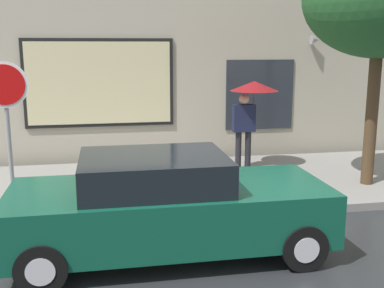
{
  "coord_description": "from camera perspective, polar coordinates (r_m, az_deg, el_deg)",
  "views": [
    {
      "loc": [
        -1.01,
        -6.43,
        2.95
      ],
      "look_at": [
        0.51,
        1.8,
        1.2
      ],
      "focal_mm": 44.13,
      "sensor_mm": 36.0,
      "label": 1
    }
  ],
  "objects": [
    {
      "name": "ground_plane",
      "position": [
        7.15,
        -1.43,
        -12.56
      ],
      "size": [
        60.0,
        60.0,
        0.0
      ],
      "primitive_type": "plane",
      "color": "#282B2D"
    },
    {
      "name": "pedestrian_with_umbrella",
      "position": [
        10.81,
        7.15,
        5.52
      ],
      "size": [
        1.1,
        1.1,
        2.02
      ],
      "color": "black",
      "rests_on": "sidewalk"
    },
    {
      "name": "fire_hydrant",
      "position": [
        8.5,
        -4.79,
        -4.67
      ],
      "size": [
        0.3,
        0.44,
        0.81
      ],
      "color": "red",
      "rests_on": "sidewalk"
    },
    {
      "name": "stop_sign",
      "position": [
        8.33,
        -21.54,
        4.14
      ],
      "size": [
        0.76,
        0.1,
        2.56
      ],
      "color": "gray",
      "rests_on": "sidewalk"
    },
    {
      "name": "sidewalk",
      "position": [
        9.91,
        -4.17,
        -5.09
      ],
      "size": [
        20.0,
        4.0,
        0.15
      ],
      "primitive_type": "cube",
      "color": "gray",
      "rests_on": "ground"
    },
    {
      "name": "parked_car",
      "position": [
        6.74,
        -3.03,
        -7.48
      ],
      "size": [
        4.46,
        1.86,
        1.47
      ],
      "color": "#0F4C38",
      "rests_on": "ground"
    },
    {
      "name": "building_facade",
      "position": [
        11.98,
        -5.81,
        14.27
      ],
      "size": [
        20.0,
        0.67,
        7.0
      ],
      "color": "#B2A893",
      "rests_on": "ground"
    }
  ]
}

